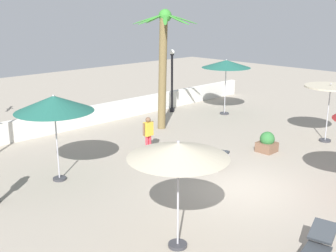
{
  "coord_description": "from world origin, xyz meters",
  "views": [
    {
      "loc": [
        -10.5,
        -7.32,
        5.63
      ],
      "look_at": [
        0.0,
        3.49,
        1.4
      ],
      "focal_mm": 44.32,
      "sensor_mm": 36.0,
      "label": 1
    }
  ],
  "objects_px": {
    "patio_umbrella_3": "(330,91)",
    "planter": "(267,143)",
    "patio_umbrella_1": "(178,151)",
    "patio_umbrella_4": "(226,64)",
    "lounge_chair_0": "(215,157)",
    "patio_umbrella_2": "(54,104)",
    "lounge_chair_1": "(315,252)",
    "guest_0": "(148,132)",
    "lamp_post_0": "(172,80)",
    "palm_tree_0": "(163,56)"
  },
  "relations": [
    {
      "from": "patio_umbrella_4",
      "to": "planter",
      "type": "distance_m",
      "value": 6.89
    },
    {
      "from": "patio_umbrella_1",
      "to": "lamp_post_0",
      "type": "bearing_deg",
      "value": 45.89
    },
    {
      "from": "guest_0",
      "to": "lounge_chair_1",
      "type": "bearing_deg",
      "value": -106.43
    },
    {
      "from": "lamp_post_0",
      "to": "lounge_chair_1",
      "type": "bearing_deg",
      "value": -122.61
    },
    {
      "from": "palm_tree_0",
      "to": "lamp_post_0",
      "type": "xyz_separation_m",
      "value": [
        2.66,
        2.1,
        -1.69
      ]
    },
    {
      "from": "patio_umbrella_2",
      "to": "lounge_chair_1",
      "type": "xyz_separation_m",
      "value": [
        1.5,
        -8.52,
        -2.26
      ]
    },
    {
      "from": "palm_tree_0",
      "to": "lounge_chair_1",
      "type": "height_order",
      "value": "palm_tree_0"
    },
    {
      "from": "patio_umbrella_2",
      "to": "guest_0",
      "type": "distance_m",
      "value": 4.35
    },
    {
      "from": "guest_0",
      "to": "patio_umbrella_3",
      "type": "bearing_deg",
      "value": -32.19
    },
    {
      "from": "patio_umbrella_1",
      "to": "palm_tree_0",
      "type": "height_order",
      "value": "palm_tree_0"
    },
    {
      "from": "lamp_post_0",
      "to": "planter",
      "type": "height_order",
      "value": "lamp_post_0"
    },
    {
      "from": "lounge_chair_1",
      "to": "planter",
      "type": "relative_size",
      "value": 2.24
    },
    {
      "from": "patio_umbrella_1",
      "to": "planter",
      "type": "relative_size",
      "value": 3.23
    },
    {
      "from": "patio_umbrella_1",
      "to": "palm_tree_0",
      "type": "bearing_deg",
      "value": 48.29
    },
    {
      "from": "patio_umbrella_3",
      "to": "palm_tree_0",
      "type": "relative_size",
      "value": 0.46
    },
    {
      "from": "patio_umbrella_4",
      "to": "lounge_chair_0",
      "type": "height_order",
      "value": "patio_umbrella_4"
    },
    {
      "from": "patio_umbrella_4",
      "to": "planter",
      "type": "relative_size",
      "value": 3.6
    },
    {
      "from": "palm_tree_0",
      "to": "guest_0",
      "type": "height_order",
      "value": "palm_tree_0"
    },
    {
      "from": "palm_tree_0",
      "to": "patio_umbrella_1",
      "type": "bearing_deg",
      "value": -131.71
    },
    {
      "from": "lamp_post_0",
      "to": "lounge_chair_0",
      "type": "distance_m",
      "value": 8.97
    },
    {
      "from": "patio_umbrella_4",
      "to": "lounge_chair_0",
      "type": "relative_size",
      "value": 1.56
    },
    {
      "from": "palm_tree_0",
      "to": "planter",
      "type": "height_order",
      "value": "palm_tree_0"
    },
    {
      "from": "guest_0",
      "to": "planter",
      "type": "bearing_deg",
      "value": -41.19
    },
    {
      "from": "patio_umbrella_1",
      "to": "patio_umbrella_4",
      "type": "relative_size",
      "value": 0.9
    },
    {
      "from": "palm_tree_0",
      "to": "lamp_post_0",
      "type": "distance_m",
      "value": 3.79
    },
    {
      "from": "lounge_chair_0",
      "to": "planter",
      "type": "relative_size",
      "value": 2.3
    },
    {
      "from": "patio_umbrella_1",
      "to": "planter",
      "type": "xyz_separation_m",
      "value": [
        7.69,
        2.43,
        -2.1
      ]
    },
    {
      "from": "patio_umbrella_2",
      "to": "palm_tree_0",
      "type": "height_order",
      "value": "palm_tree_0"
    },
    {
      "from": "lounge_chair_1",
      "to": "patio_umbrella_4",
      "type": "bearing_deg",
      "value": 46.33
    },
    {
      "from": "patio_umbrella_4",
      "to": "lounge_chair_1",
      "type": "bearing_deg",
      "value": -133.67
    },
    {
      "from": "lamp_post_0",
      "to": "lounge_chair_0",
      "type": "relative_size",
      "value": 1.8
    },
    {
      "from": "lounge_chair_0",
      "to": "guest_0",
      "type": "height_order",
      "value": "guest_0"
    },
    {
      "from": "planter",
      "to": "patio_umbrella_3",
      "type": "bearing_deg",
      "value": -18.62
    },
    {
      "from": "lounge_chair_0",
      "to": "lounge_chair_1",
      "type": "relative_size",
      "value": 1.03
    },
    {
      "from": "patio_umbrella_3",
      "to": "patio_umbrella_4",
      "type": "bearing_deg",
      "value": 83.24
    },
    {
      "from": "planter",
      "to": "guest_0",
      "type": "bearing_deg",
      "value": 138.81
    },
    {
      "from": "patio_umbrella_3",
      "to": "lamp_post_0",
      "type": "relative_size",
      "value": 0.74
    },
    {
      "from": "patio_umbrella_3",
      "to": "lounge_chair_0",
      "type": "distance_m",
      "value": 6.42
    },
    {
      "from": "patio_umbrella_3",
      "to": "planter",
      "type": "xyz_separation_m",
      "value": [
        -3.07,
        1.03,
        -1.9
      ]
    },
    {
      "from": "patio_umbrella_4",
      "to": "lounge_chair_0",
      "type": "bearing_deg",
      "value": -144.17
    },
    {
      "from": "patio_umbrella_3",
      "to": "patio_umbrella_4",
      "type": "height_order",
      "value": "patio_umbrella_4"
    },
    {
      "from": "patio_umbrella_1",
      "to": "patio_umbrella_4",
      "type": "distance_m",
      "value": 13.81
    },
    {
      "from": "patio_umbrella_1",
      "to": "guest_0",
      "type": "xyz_separation_m",
      "value": [
        4.03,
        5.63,
        -1.57
      ]
    },
    {
      "from": "lounge_chair_0",
      "to": "lounge_chair_1",
      "type": "bearing_deg",
      "value": -120.13
    },
    {
      "from": "patio_umbrella_3",
      "to": "palm_tree_0",
      "type": "bearing_deg",
      "value": 118.78
    },
    {
      "from": "lounge_chair_1",
      "to": "planter",
      "type": "bearing_deg",
      "value": 40.3
    },
    {
      "from": "patio_umbrella_3",
      "to": "guest_0",
      "type": "xyz_separation_m",
      "value": [
        -6.72,
        4.23,
        -1.37
      ]
    },
    {
      "from": "patio_umbrella_1",
      "to": "lounge_chair_1",
      "type": "distance_m",
      "value": 3.8
    },
    {
      "from": "patio_umbrella_3",
      "to": "planter",
      "type": "bearing_deg",
      "value": 161.38
    },
    {
      "from": "lounge_chair_0",
      "to": "planter",
      "type": "distance_m",
      "value": 2.93
    }
  ]
}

